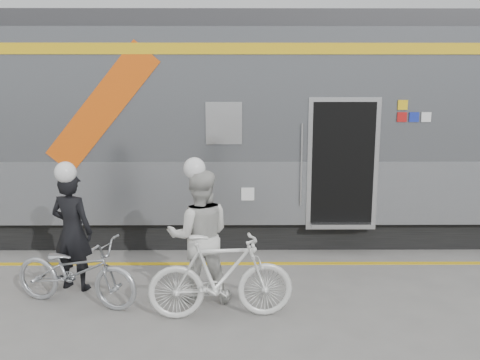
{
  "coord_description": "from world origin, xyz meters",
  "views": [
    {
      "loc": [
        0.75,
        -5.73,
        2.9
      ],
      "look_at": [
        0.79,
        1.6,
        1.5
      ],
      "focal_mm": 38.0,
      "sensor_mm": 36.0,
      "label": 1
    }
  ],
  "objects_px": {
    "man": "(72,231)",
    "woman": "(199,236)",
    "bicycle_right": "(221,276)",
    "bicycle_left": "(76,271)"
  },
  "relations": [
    {
      "from": "man",
      "to": "woman",
      "type": "bearing_deg",
      "value": -175.55
    },
    {
      "from": "man",
      "to": "woman",
      "type": "height_order",
      "value": "woman"
    },
    {
      "from": "woman",
      "to": "bicycle_right",
      "type": "distance_m",
      "value": 0.72
    },
    {
      "from": "woman",
      "to": "bicycle_right",
      "type": "bearing_deg",
      "value": 113.98
    },
    {
      "from": "man",
      "to": "bicycle_right",
      "type": "relative_size",
      "value": 0.94
    },
    {
      "from": "man",
      "to": "bicycle_right",
      "type": "distance_m",
      "value": 2.34
    },
    {
      "from": "bicycle_left",
      "to": "woman",
      "type": "relative_size",
      "value": 0.99
    },
    {
      "from": "man",
      "to": "woman",
      "type": "relative_size",
      "value": 0.94
    },
    {
      "from": "bicycle_left",
      "to": "bicycle_right",
      "type": "height_order",
      "value": "bicycle_right"
    },
    {
      "from": "woman",
      "to": "bicycle_right",
      "type": "height_order",
      "value": "woman"
    }
  ]
}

